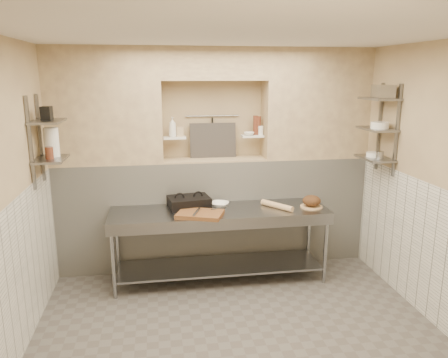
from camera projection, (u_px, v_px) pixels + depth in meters
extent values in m
cube|color=#4E4A45|center=(239.00, 339.00, 4.28)|extent=(4.00, 3.90, 0.10)
cube|color=silver|center=(242.00, 28.00, 3.60)|extent=(4.00, 3.90, 0.10)
cube|color=tan|center=(446.00, 188.00, 4.25)|extent=(0.10, 3.90, 2.80)
cube|color=tan|center=(212.00, 156.00, 5.86)|extent=(4.00, 0.10, 2.80)
cube|color=tan|center=(323.00, 313.00, 2.02)|extent=(4.00, 0.10, 2.80)
cube|color=silver|center=(214.00, 212.00, 5.78)|extent=(4.00, 0.40, 1.40)
cube|color=tan|center=(214.00, 159.00, 5.62)|extent=(1.30, 0.40, 0.02)
cube|color=tan|center=(105.00, 106.00, 5.25)|extent=(1.35, 0.40, 1.40)
cube|color=tan|center=(315.00, 104.00, 5.66)|extent=(1.35, 0.40, 1.40)
cube|color=tan|center=(214.00, 64.00, 5.34)|extent=(1.30, 0.40, 0.40)
cube|color=silver|center=(16.00, 284.00, 3.80)|extent=(0.02, 3.90, 1.40)
cube|color=silver|center=(433.00, 255.00, 4.41)|extent=(0.02, 3.90, 1.40)
cube|color=white|center=(175.00, 138.00, 5.47)|extent=(0.28, 0.16, 0.02)
cube|color=white|center=(252.00, 136.00, 5.63)|extent=(0.28, 0.16, 0.02)
cylinder|color=gray|center=(212.00, 116.00, 5.65)|extent=(0.70, 0.02, 0.02)
cylinder|color=black|center=(212.00, 129.00, 5.67)|extent=(0.02, 0.02, 0.30)
cube|color=#383330|center=(213.00, 140.00, 5.66)|extent=(0.60, 0.08, 0.45)
cube|color=slate|center=(40.00, 138.00, 4.75)|extent=(0.03, 0.03, 0.95)
cube|color=slate|center=(31.00, 144.00, 4.36)|extent=(0.03, 0.03, 0.95)
cube|color=slate|center=(51.00, 159.00, 4.62)|extent=(0.30, 0.50, 0.02)
cube|color=slate|center=(47.00, 121.00, 4.53)|extent=(0.30, 0.50, 0.03)
cube|color=slate|center=(379.00, 127.00, 5.33)|extent=(0.03, 0.03, 1.05)
cube|color=slate|center=(397.00, 131.00, 4.95)|extent=(0.03, 0.03, 1.05)
cube|color=slate|center=(375.00, 158.00, 5.20)|extent=(0.30, 0.50, 0.02)
cube|color=slate|center=(377.00, 129.00, 5.12)|extent=(0.30, 0.50, 0.02)
cube|color=slate|center=(380.00, 99.00, 5.04)|extent=(0.30, 0.50, 0.03)
cube|color=gray|center=(220.00, 211.00, 5.21)|extent=(2.60, 0.70, 0.04)
cube|color=gray|center=(220.00, 266.00, 5.38)|extent=(2.45, 0.60, 0.03)
cube|color=gray|center=(224.00, 225.00, 4.91)|extent=(2.60, 0.02, 0.12)
cylinder|color=gray|center=(113.00, 263.00, 4.85)|extent=(0.04, 0.04, 0.86)
cylinder|color=gray|center=(117.00, 244.00, 5.41)|extent=(0.04, 0.04, 0.86)
cylinder|color=gray|center=(325.00, 250.00, 5.23)|extent=(0.04, 0.04, 0.86)
cylinder|color=gray|center=(309.00, 233.00, 5.78)|extent=(0.04, 0.04, 0.86)
cube|color=black|center=(189.00, 204.00, 5.29)|extent=(0.53, 0.42, 0.09)
cube|color=black|center=(189.00, 199.00, 5.27)|extent=(0.53, 0.42, 0.04)
cube|color=brown|center=(200.00, 214.00, 4.97)|extent=(0.59, 0.51, 0.05)
cube|color=gray|center=(219.00, 208.00, 5.12)|extent=(0.23, 0.14, 0.01)
cylinder|color=gray|center=(197.00, 212.00, 4.95)|extent=(0.12, 0.26, 0.02)
imported|color=white|center=(220.00, 204.00, 5.33)|extent=(0.29, 0.29, 0.05)
cylinder|color=#DBB374|center=(277.00, 205.00, 5.26)|extent=(0.32, 0.40, 0.07)
cylinder|color=#DBB374|center=(311.00, 207.00, 5.31)|extent=(0.27, 0.27, 0.02)
ellipsoid|color=#4C2D19|center=(312.00, 201.00, 5.29)|extent=(0.22, 0.22, 0.13)
imported|color=white|center=(172.00, 127.00, 5.43)|extent=(0.12, 0.13, 0.25)
cube|color=tan|center=(180.00, 131.00, 5.49)|extent=(0.08, 0.08, 0.12)
imported|color=white|center=(249.00, 134.00, 5.59)|extent=(0.16, 0.16, 0.04)
cylinder|color=#5A2B1B|center=(258.00, 125.00, 5.63)|extent=(0.06, 0.06, 0.24)
cylinder|color=#5A2B1B|center=(255.00, 125.00, 5.63)|extent=(0.06, 0.06, 0.25)
cylinder|color=white|center=(261.00, 130.00, 5.62)|extent=(0.07, 0.07, 0.12)
cylinder|color=white|center=(52.00, 142.00, 4.67)|extent=(0.15, 0.15, 0.31)
cylinder|color=#5A2B1B|center=(49.00, 153.00, 4.55)|extent=(0.08, 0.08, 0.13)
cube|color=black|center=(47.00, 113.00, 4.50)|extent=(0.11, 0.11, 0.14)
cylinder|color=white|center=(374.00, 155.00, 5.22)|extent=(0.18, 0.18, 0.05)
cylinder|color=gray|center=(380.00, 155.00, 5.08)|extent=(0.09, 0.09, 0.09)
cylinder|color=white|center=(380.00, 125.00, 5.06)|extent=(0.21, 0.21, 0.08)
cube|color=gray|center=(383.00, 91.00, 4.95)|extent=(0.19, 0.23, 0.15)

